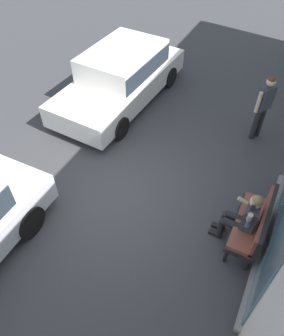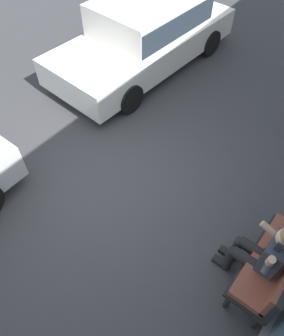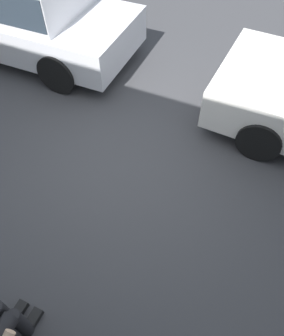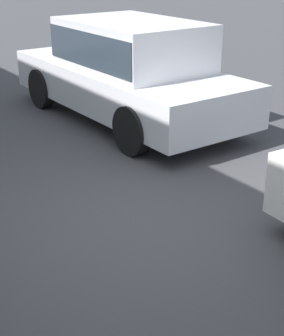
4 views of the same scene
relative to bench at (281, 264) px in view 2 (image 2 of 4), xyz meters
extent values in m
plane|color=#38383A|center=(0.09, -2.90, -0.58)|extent=(60.00, 60.00, 0.00)
cylinder|color=black|center=(0.63, 0.10, -0.38)|extent=(0.07, 0.07, 0.40)
cylinder|color=black|center=(0.63, -0.29, -0.38)|extent=(0.07, 0.07, 0.40)
cylinder|color=black|center=(-0.63, -0.29, -0.38)|extent=(0.07, 0.07, 0.40)
cube|color=black|center=(0.00, -0.09, -0.15)|extent=(1.42, 0.55, 0.06)
cube|color=brown|center=(0.00, -0.09, -0.07)|extent=(1.36, 0.49, 0.10)
cylinder|color=black|center=(0.17, -0.33, -0.07)|extent=(0.15, 0.42, 0.15)
cylinder|color=black|center=(0.17, -0.54, -0.32)|extent=(0.12, 0.12, 0.51)
cube|color=black|center=(0.17, -0.62, -0.54)|extent=(0.10, 0.24, 0.07)
cylinder|color=black|center=(-0.01, -0.33, -0.07)|extent=(0.15, 0.42, 0.15)
cylinder|color=black|center=(-0.01, -0.54, -0.32)|extent=(0.12, 0.12, 0.51)
cube|color=black|center=(-0.01, -0.62, -0.54)|extent=(0.10, 0.24, 0.07)
cube|color=black|center=(0.08, -0.12, -0.07)|extent=(0.34, 0.24, 0.14)
cube|color=#333842|center=(0.08, -0.12, 0.21)|extent=(0.38, 0.22, 0.56)
cylinder|color=#333842|center=(-0.16, -0.14, 0.32)|extent=(0.20, 0.10, 0.28)
cylinder|color=tan|center=(-0.21, -0.30, 0.20)|extent=(0.08, 0.27, 0.17)
cylinder|color=#333842|center=(0.32, -0.12, 0.39)|extent=(0.25, 0.10, 0.22)
cylinder|color=tan|center=(0.39, -0.14, 0.58)|extent=(0.16, 0.08, 0.25)
cube|color=#232328|center=(0.22, -0.14, 0.62)|extent=(0.02, 0.07, 0.15)
cube|color=white|center=(-2.97, -4.50, -0.06)|extent=(4.59, 2.06, 0.59)
cube|color=white|center=(-3.15, -4.49, 0.57)|extent=(2.42, 1.73, 0.67)
cube|color=#28333D|center=(-3.15, -4.49, 0.57)|extent=(2.37, 1.76, 0.47)
cylinder|color=black|center=(-1.53, -3.70, -0.28)|extent=(0.61, 0.21, 0.60)
cylinder|color=black|center=(-1.62, -5.45, -0.28)|extent=(0.61, 0.21, 0.60)
cylinder|color=black|center=(-4.32, -3.56, -0.28)|extent=(0.61, 0.21, 0.60)
cylinder|color=black|center=(-4.41, -5.30, -0.28)|extent=(0.61, 0.21, 0.60)
camera|label=1|loc=(3.94, -0.30, 4.97)|focal=35.00mm
camera|label=2|loc=(2.33, -0.30, 3.81)|focal=35.00mm
camera|label=3|loc=(-1.34, -0.30, 2.90)|focal=35.00mm
camera|label=4|loc=(-3.57, -0.30, 1.93)|focal=55.00mm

